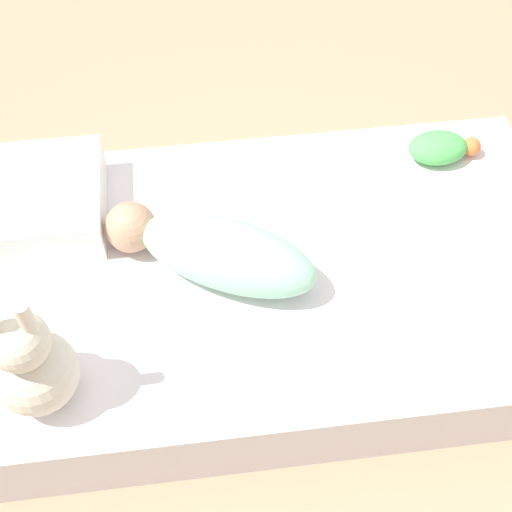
{
  "coord_description": "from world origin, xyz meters",
  "views": [
    {
      "loc": [
        -0.2,
        -1.06,
        1.72
      ],
      "look_at": [
        -0.07,
        -0.01,
        0.28
      ],
      "focal_mm": 50.0,
      "sensor_mm": 36.0,
      "label": 1
    }
  ],
  "objects_px": {
    "turtle_plush": "(441,148)",
    "swaddled_baby": "(213,250)",
    "bunny_plush": "(31,365)",
    "pillow": "(46,201)"
  },
  "relations": [
    {
      "from": "swaddled_baby",
      "to": "turtle_plush",
      "type": "height_order",
      "value": "swaddled_baby"
    },
    {
      "from": "bunny_plush",
      "to": "turtle_plush",
      "type": "bearing_deg",
      "value": 29.16
    },
    {
      "from": "bunny_plush",
      "to": "turtle_plush",
      "type": "relative_size",
      "value": 1.7
    },
    {
      "from": "bunny_plush",
      "to": "swaddled_baby",
      "type": "bearing_deg",
      "value": 35.6
    },
    {
      "from": "pillow",
      "to": "turtle_plush",
      "type": "bearing_deg",
      "value": 4.22
    },
    {
      "from": "bunny_plush",
      "to": "turtle_plush",
      "type": "xyz_separation_m",
      "value": [
        1.09,
        0.61,
        -0.09
      ]
    },
    {
      "from": "pillow",
      "to": "turtle_plush",
      "type": "distance_m",
      "value": 1.11
    },
    {
      "from": "bunny_plush",
      "to": "turtle_plush",
      "type": "distance_m",
      "value": 1.25
    },
    {
      "from": "turtle_plush",
      "to": "swaddled_baby",
      "type": "bearing_deg",
      "value": -155.22
    },
    {
      "from": "swaddled_baby",
      "to": "pillow",
      "type": "xyz_separation_m",
      "value": [
        -0.43,
        0.23,
        -0.02
      ]
    }
  ]
}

